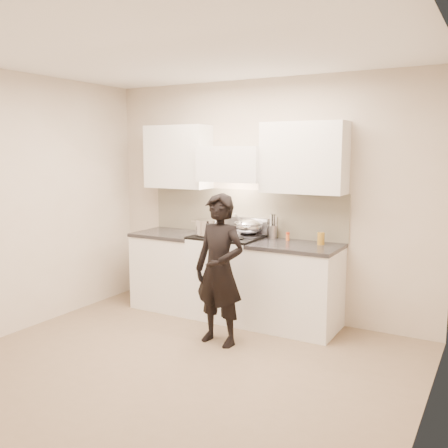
% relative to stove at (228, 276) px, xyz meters
% --- Properties ---
extents(ground_plane, '(4.00, 4.00, 0.00)m').
position_rel_stove_xyz_m(ground_plane, '(0.30, -1.42, -0.47)').
color(ground_plane, '#826C54').
extents(room_shell, '(4.04, 3.54, 2.70)m').
position_rel_stove_xyz_m(room_shell, '(0.24, -1.05, 1.12)').
color(room_shell, beige).
rests_on(room_shell, ground).
extents(stove, '(0.76, 0.65, 0.96)m').
position_rel_stove_xyz_m(stove, '(0.00, 0.00, 0.00)').
color(stove, white).
rests_on(stove, ground).
extents(counter_right, '(0.92, 0.67, 0.92)m').
position_rel_stove_xyz_m(counter_right, '(0.83, 0.00, -0.01)').
color(counter_right, white).
rests_on(counter_right, ground).
extents(counter_left, '(0.82, 0.67, 0.92)m').
position_rel_stove_xyz_m(counter_left, '(-0.78, 0.00, -0.01)').
color(counter_left, white).
rests_on(counter_left, ground).
extents(wok, '(0.33, 0.41, 0.27)m').
position_rel_stove_xyz_m(wok, '(0.20, 0.12, 0.57)').
color(wok, silver).
rests_on(wok, stove).
extents(stock_pot, '(0.35, 0.32, 0.17)m').
position_rel_stove_xyz_m(stock_pot, '(-0.20, -0.13, 0.57)').
color(stock_pot, silver).
rests_on(stock_pot, stove).
extents(utensil_crock, '(0.10, 0.10, 0.27)m').
position_rel_stove_xyz_m(utensil_crock, '(0.45, 0.22, 0.53)').
color(utensil_crock, '#A8A7AD').
rests_on(utensil_crock, counter_right).
extents(spice_jar, '(0.04, 0.04, 0.09)m').
position_rel_stove_xyz_m(spice_jar, '(0.66, 0.16, 0.49)').
color(spice_jar, orange).
rests_on(spice_jar, counter_right).
extents(oil_glass, '(0.07, 0.07, 0.13)m').
position_rel_stove_xyz_m(oil_glass, '(1.06, 0.11, 0.51)').
color(oil_glass, '#A17422').
rests_on(oil_glass, counter_right).
extents(person, '(0.58, 0.41, 1.49)m').
position_rel_stove_xyz_m(person, '(0.33, -0.76, 0.27)').
color(person, black).
rests_on(person, ground).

